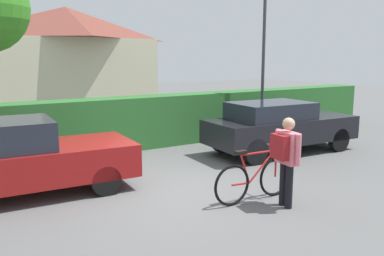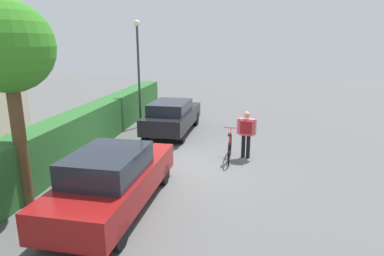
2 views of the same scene
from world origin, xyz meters
name	(u,v)px [view 2 (image 2 of 2)]	position (x,y,z in m)	size (l,w,h in m)	color
ground_plane	(188,167)	(0.00, 0.00, 0.00)	(60.00, 60.00, 0.00)	#585858
hedge_row	(69,139)	(0.00, 3.90, 0.74)	(20.28, 0.90, 1.49)	#2B642B
parked_car_near	(114,179)	(-2.90, 1.27, 0.74)	(4.52, 1.88, 1.47)	maroon
parked_car_far	(172,116)	(3.92, 1.27, 0.75)	(4.38, 1.89, 1.41)	black
bicycle	(230,148)	(0.85, -1.27, 0.41)	(1.77, 0.50, 0.98)	black
person_rider	(246,130)	(1.08, -1.80, 0.96)	(0.39, 0.64, 1.59)	black
street_lamp	(138,60)	(4.78, 2.94, 3.01)	(0.28, 0.28, 4.73)	#38383D
tree_kerbside	(7,50)	(-2.95, 3.45, 3.61)	(2.00, 2.00, 4.68)	brown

